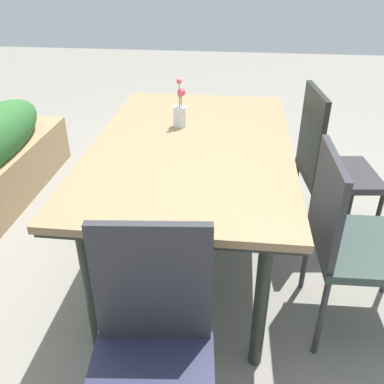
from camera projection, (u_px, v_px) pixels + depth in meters
name	position (u px, v px, depth m)	size (l,w,h in m)	color
ground_plane	(180.00, 265.00, 2.48)	(12.00, 12.00, 0.00)	gray
dining_table	(192.00, 155.00, 2.17)	(1.62, 1.00, 0.77)	#8C704C
chair_near_right	(327.00, 161.00, 2.48)	(0.48, 0.48, 0.96)	#2D292C
chair_near_left	(354.00, 235.00, 1.87)	(0.49, 0.49, 0.90)	#2B3A35
chair_end_left	(151.00, 349.00, 1.33)	(0.44, 0.44, 0.94)	#252740
flower_vase	(180.00, 112.00, 2.29)	(0.07, 0.07, 0.27)	silver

